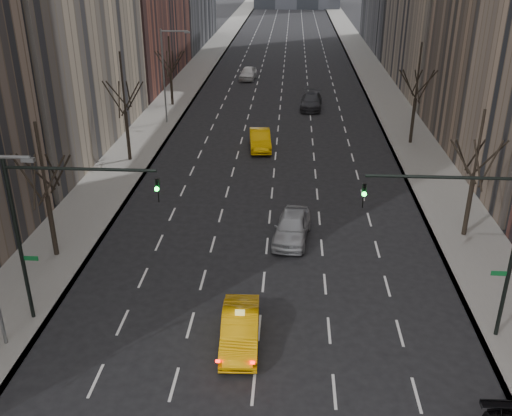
# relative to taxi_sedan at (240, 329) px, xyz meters

# --- Properties ---
(sidewalk_left) EXTENTS (4.50, 320.00, 0.15)m
(sidewalk_left) POSITION_rel_taxi_sedan_xyz_m (-11.47, 59.19, -0.69)
(sidewalk_left) COLOR slate
(sidewalk_left) RESTS_ON ground
(sidewalk_right) EXTENTS (4.50, 320.00, 0.15)m
(sidewalk_right) POSITION_rel_taxi_sedan_xyz_m (13.03, 59.19, -0.69)
(sidewalk_right) COLOR slate
(sidewalk_right) RESTS_ON ground
(tree_lw_b) EXTENTS (3.36, 3.50, 7.82)m
(tree_lw_b) POSITION_rel_taxi_sedan_xyz_m (-11.22, 7.19, 2.95)
(tree_lw_b) COLOR black
(tree_lw_b) RESTS_ON ground
(tree_lw_c) EXTENTS (3.36, 3.50, 8.74)m
(tree_lw_c) POSITION_rel_taxi_sedan_xyz_m (-11.22, 23.19, 3.27)
(tree_lw_c) COLOR black
(tree_lw_c) RESTS_ON ground
(tree_lw_d) EXTENTS (3.36, 3.50, 7.36)m
(tree_lw_d) POSITION_rel_taxi_sedan_xyz_m (-11.22, 41.19, 2.79)
(tree_lw_d) COLOR black
(tree_lw_d) RESTS_ON ground
(tree_rw_b) EXTENTS (3.36, 3.50, 7.82)m
(tree_rw_b) POSITION_rel_taxi_sedan_xyz_m (12.78, 11.19, 2.95)
(tree_rw_b) COLOR black
(tree_rw_b) RESTS_ON ground
(tree_rw_c) EXTENTS (3.36, 3.50, 8.74)m
(tree_rw_c) POSITION_rel_taxi_sedan_xyz_m (12.78, 29.19, 3.27)
(tree_rw_c) COLOR black
(tree_rw_c) RESTS_ON ground
(traffic_mast_left) EXTENTS (6.69, 0.39, 8.00)m
(traffic_mast_left) POSITION_rel_taxi_sedan_xyz_m (-8.33, 1.18, 4.72)
(traffic_mast_left) COLOR black
(traffic_mast_left) RESTS_ON ground
(traffic_mast_right) EXTENTS (6.69, 0.39, 8.00)m
(traffic_mast_right) POSITION_rel_taxi_sedan_xyz_m (9.89, 1.18, 4.72)
(traffic_mast_right) COLOR black
(traffic_mast_right) RESTS_ON ground
(streetlight_far) EXTENTS (2.83, 0.22, 9.00)m
(streetlight_far) POSITION_rel_taxi_sedan_xyz_m (-10.06, 34.19, 4.85)
(streetlight_far) COLOR slate
(streetlight_far) RESTS_ON ground
(taxi_sedan) EXTENTS (1.82, 4.73, 1.54)m
(taxi_sedan) POSITION_rel_taxi_sedan_xyz_m (0.00, 0.00, 0.00)
(taxi_sedan) COLOR #E49B04
(taxi_sedan) RESTS_ON ground
(silver_sedan_ahead) EXTENTS (2.59, 5.11, 1.67)m
(silver_sedan_ahead) POSITION_rel_taxi_sedan_xyz_m (2.24, 10.14, 0.07)
(silver_sedan_ahead) COLOR #A0A2A7
(silver_sedan_ahead) RESTS_ON ground
(far_taxi) EXTENTS (2.26, 5.17, 1.65)m
(far_taxi) POSITION_rel_taxi_sedan_xyz_m (-0.64, 27.01, 0.06)
(far_taxi) COLOR #F2AC05
(far_taxi) RESTS_ON ground
(far_suv_grey) EXTENTS (2.64, 5.71, 1.62)m
(far_suv_grey) POSITION_rel_taxi_sedan_xyz_m (4.17, 41.00, 0.04)
(far_suv_grey) COLOR #2B2B30
(far_suv_grey) RESTS_ON ground
(far_car_white) EXTENTS (2.34, 4.96, 1.64)m
(far_car_white) POSITION_rel_taxi_sedan_xyz_m (-3.85, 55.42, 0.05)
(far_car_white) COLOR white
(far_car_white) RESTS_ON ground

